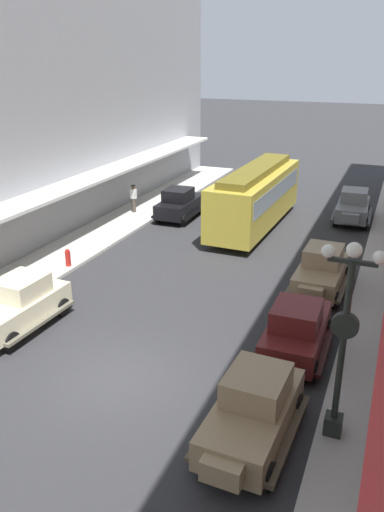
# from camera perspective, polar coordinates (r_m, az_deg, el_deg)

# --- Properties ---
(ground_plane) EXTENTS (200.00, 200.00, 0.00)m
(ground_plane) POSITION_cam_1_polar(r_m,az_deg,el_deg) (16.33, -8.17, -13.08)
(ground_plane) COLOR #2D2D30
(sidewalk_right) EXTENTS (3.00, 60.00, 0.15)m
(sidewalk_right) POSITION_cam_1_polar(r_m,az_deg,el_deg) (14.66, 19.70, -18.52)
(sidewalk_right) COLOR #B7B5AD
(sidewalk_right) RESTS_ON ground
(parked_car_0) EXTENTS (2.24, 4.30, 1.84)m
(parked_car_0) POSITION_cam_1_polar(r_m,az_deg,el_deg) (19.42, -18.49, -4.93)
(parked_car_0) COLOR beige
(parked_car_0) RESTS_ON ground
(parked_car_1) EXTENTS (2.19, 4.28, 1.84)m
(parked_car_1) POSITION_cam_1_polar(r_m,az_deg,el_deg) (30.88, -1.36, 5.86)
(parked_car_1) COLOR black
(parked_car_1) RESTS_ON ground
(parked_car_2) EXTENTS (2.28, 4.31, 1.84)m
(parked_car_2) POSITION_cam_1_polar(r_m,az_deg,el_deg) (13.53, 6.74, -16.28)
(parked_car_2) COLOR #997F5B
(parked_car_2) RESTS_ON ground
(parked_car_3) EXTENTS (2.18, 4.28, 1.84)m
(parked_car_3) POSITION_cam_1_polar(r_m,az_deg,el_deg) (17.18, 11.40, -7.74)
(parked_car_3) COLOR #591919
(parked_car_3) RESTS_ON ground
(parked_car_4) EXTENTS (2.27, 4.31, 1.84)m
(parked_car_4) POSITION_cam_1_polar(r_m,az_deg,el_deg) (31.70, 17.27, 5.31)
(parked_car_4) COLOR slate
(parked_car_4) RESTS_ON ground
(parked_car_5) EXTENTS (2.21, 4.29, 1.84)m
(parked_car_5) POSITION_cam_1_polar(r_m,az_deg,el_deg) (21.87, 14.01, -1.45)
(parked_car_5) COLOR #997F5B
(parked_car_5) RESTS_ON ground
(streetcar) EXTENTS (2.78, 9.67, 3.46)m
(streetcar) POSITION_cam_1_polar(r_m,az_deg,el_deg) (29.07, 6.98, 6.68)
(streetcar) COLOR gold
(streetcar) RESTS_ON ground
(lamp_post_with_clock) EXTENTS (1.42, 0.44, 5.16)m
(lamp_post_with_clock) POSITION_cam_1_polar(r_m,az_deg,el_deg) (12.88, 16.34, -8.33)
(lamp_post_with_clock) COLOR black
(lamp_post_with_clock) RESTS_ON sidewalk_right
(fire_hydrant) EXTENTS (0.24, 0.24, 0.82)m
(fire_hydrant) POSITION_cam_1_polar(r_m,az_deg,el_deg) (24.18, -13.47, -0.15)
(fire_hydrant) COLOR #B21E19
(fire_hydrant) RESTS_ON sidewalk_left
(pedestrian_2) EXTENTS (0.36, 0.28, 1.67)m
(pedestrian_2) POSITION_cam_1_polar(r_m,az_deg,el_deg) (31.80, -6.43, 6.32)
(pedestrian_2) COLOR #4C4238
(pedestrian_2) RESTS_ON sidewalk_left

